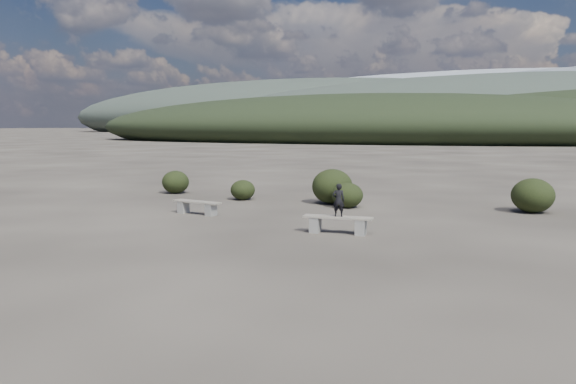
% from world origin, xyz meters
% --- Properties ---
extents(ground, '(1200.00, 1200.00, 0.00)m').
position_xyz_m(ground, '(0.00, 0.00, 0.00)').
color(ground, '#2E2A24').
rests_on(ground, ground).
extents(bench_left, '(1.79, 0.61, 0.44)m').
position_xyz_m(bench_left, '(-3.96, 5.14, 0.27)').
color(bench_left, gray).
rests_on(bench_left, ground).
extents(bench_right, '(1.90, 0.58, 0.47)m').
position_xyz_m(bench_right, '(1.30, 3.85, 0.28)').
color(bench_right, gray).
rests_on(bench_right, ground).
extents(seated_person, '(0.38, 0.31, 0.89)m').
position_xyz_m(seated_person, '(1.31, 3.85, 0.91)').
color(seated_person, black).
rests_on(seated_person, bench_right).
extents(shrub_a, '(0.95, 0.95, 0.78)m').
position_xyz_m(shrub_a, '(-4.30, 8.95, 0.39)').
color(shrub_a, black).
rests_on(shrub_a, ground).
extents(shrub_b, '(1.51, 1.51, 1.29)m').
position_xyz_m(shrub_b, '(-0.74, 9.31, 0.65)').
color(shrub_b, black).
rests_on(shrub_b, ground).
extents(shrub_c, '(1.11, 1.11, 0.89)m').
position_xyz_m(shrub_c, '(0.08, 8.55, 0.44)').
color(shrub_c, black).
rests_on(shrub_c, ground).
extents(shrub_e, '(1.38, 1.38, 1.15)m').
position_xyz_m(shrub_e, '(6.07, 9.92, 0.57)').
color(shrub_e, black).
rests_on(shrub_e, ground).
extents(shrub_f, '(1.15, 1.15, 0.97)m').
position_xyz_m(shrub_f, '(-7.95, 9.70, 0.49)').
color(shrub_f, black).
rests_on(shrub_f, ground).
extents(mountain_ridges, '(500.00, 400.00, 56.00)m').
position_xyz_m(mountain_ridges, '(-7.48, 339.06, 10.84)').
color(mountain_ridges, black).
rests_on(mountain_ridges, ground).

